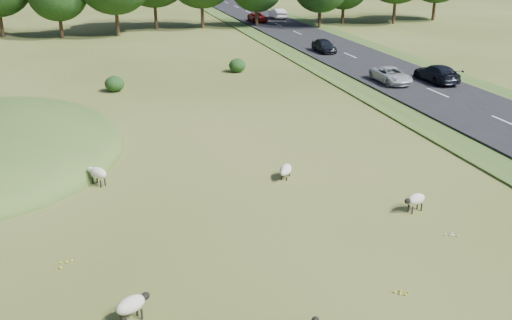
{
  "coord_description": "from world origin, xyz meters",
  "views": [
    {
      "loc": [
        -5.23,
        -21.43,
        11.17
      ],
      "look_at": [
        2.0,
        4.0,
        1.0
      ],
      "focal_mm": 40.0,
      "sensor_mm": 36.0,
      "label": 1
    }
  ],
  "objects_px": {
    "car_0": "(258,17)",
    "car_2": "(257,7)",
    "sheep_3": "(132,304)",
    "sheep_4": "(97,173)",
    "car_1": "(324,46)",
    "sheep_1": "(415,199)",
    "sheep_2": "(285,170)",
    "car_5": "(437,73)",
    "car_4": "(277,14)",
    "car_6": "(391,75)"
  },
  "relations": [
    {
      "from": "car_1",
      "to": "sheep_4",
      "type": "bearing_deg",
      "value": -129.2
    },
    {
      "from": "sheep_2",
      "to": "car_5",
      "type": "relative_size",
      "value": 0.26
    },
    {
      "from": "sheep_4",
      "to": "car_2",
      "type": "distance_m",
      "value": 73.45
    },
    {
      "from": "sheep_4",
      "to": "car_6",
      "type": "relative_size",
      "value": 0.28
    },
    {
      "from": "car_5",
      "to": "sheep_3",
      "type": "bearing_deg",
      "value": 43.38
    },
    {
      "from": "car_1",
      "to": "car_5",
      "type": "bearing_deg",
      "value": -75.95
    },
    {
      "from": "sheep_3",
      "to": "car_4",
      "type": "bearing_deg",
      "value": 38.12
    },
    {
      "from": "sheep_1",
      "to": "sheep_4",
      "type": "bearing_deg",
      "value": -43.39
    },
    {
      "from": "sheep_3",
      "to": "car_1",
      "type": "xyz_separation_m",
      "value": [
        22.98,
        40.49,
        0.31
      ]
    },
    {
      "from": "sheep_3",
      "to": "car_2",
      "type": "relative_size",
      "value": 0.29
    },
    {
      "from": "sheep_4",
      "to": "sheep_2",
      "type": "bearing_deg",
      "value": -137.92
    },
    {
      "from": "car_2",
      "to": "sheep_4",
      "type": "bearing_deg",
      "value": 67.97
    },
    {
      "from": "car_1",
      "to": "car_5",
      "type": "xyz_separation_m",
      "value": [
        3.8,
        -15.19,
        0.03
      ]
    },
    {
      "from": "car_1",
      "to": "car_5",
      "type": "height_order",
      "value": "car_5"
    },
    {
      "from": "sheep_1",
      "to": "sheep_2",
      "type": "distance_m",
      "value": 6.68
    },
    {
      "from": "sheep_2",
      "to": "sheep_4",
      "type": "xyz_separation_m",
      "value": [
        -9.07,
        1.72,
        0.18
      ]
    },
    {
      "from": "sheep_1",
      "to": "sheep_4",
      "type": "distance_m",
      "value": 15.01
    },
    {
      "from": "sheep_2",
      "to": "car_6",
      "type": "xyz_separation_m",
      "value": [
        14.67,
        16.37,
        0.42
      ]
    },
    {
      "from": "sheep_4",
      "to": "car_4",
      "type": "bearing_deg",
      "value": -63.02
    },
    {
      "from": "sheep_1",
      "to": "car_0",
      "type": "xyz_separation_m",
      "value": [
        10.4,
        61.22,
        0.29
      ]
    },
    {
      "from": "car_4",
      "to": "car_5",
      "type": "xyz_separation_m",
      "value": [
        0.0,
        -42.93,
        -0.04
      ]
    },
    {
      "from": "car_0",
      "to": "car_6",
      "type": "bearing_deg",
      "value": -90.0
    },
    {
      "from": "sheep_2",
      "to": "sheep_4",
      "type": "bearing_deg",
      "value": -68.05
    },
    {
      "from": "sheep_4",
      "to": "sheep_1",
      "type": "bearing_deg",
      "value": -154.36
    },
    {
      "from": "car_4",
      "to": "car_6",
      "type": "distance_m",
      "value": 42.38
    },
    {
      "from": "sheep_4",
      "to": "car_1",
      "type": "relative_size",
      "value": 0.31
    },
    {
      "from": "sheep_2",
      "to": "car_1",
      "type": "bearing_deg",
      "value": -172.75
    },
    {
      "from": "car_4",
      "to": "car_6",
      "type": "relative_size",
      "value": 1.01
    },
    {
      "from": "car_1",
      "to": "car_2",
      "type": "distance_m",
      "value": 39.15
    },
    {
      "from": "sheep_2",
      "to": "car_0",
      "type": "height_order",
      "value": "car_0"
    },
    {
      "from": "car_2",
      "to": "car_5",
      "type": "relative_size",
      "value": 0.89
    },
    {
      "from": "car_6",
      "to": "sheep_3",
      "type": "bearing_deg",
      "value": -131.44
    },
    {
      "from": "sheep_4",
      "to": "car_4",
      "type": "distance_m",
      "value": 63.18
    },
    {
      "from": "car_0",
      "to": "car_2",
      "type": "height_order",
      "value": "car_2"
    },
    {
      "from": "sheep_4",
      "to": "car_2",
      "type": "bearing_deg",
      "value": -59.2
    },
    {
      "from": "car_4",
      "to": "car_2",
      "type": "bearing_deg",
      "value": -90.0
    },
    {
      "from": "sheep_2",
      "to": "car_6",
      "type": "height_order",
      "value": "car_6"
    },
    {
      "from": "car_6",
      "to": "car_1",
      "type": "bearing_deg",
      "value": 90.0
    },
    {
      "from": "sheep_1",
      "to": "car_1",
      "type": "height_order",
      "value": "car_1"
    },
    {
      "from": "car_1",
      "to": "sheep_1",
      "type": "bearing_deg",
      "value": -106.12
    },
    {
      "from": "sheep_3",
      "to": "car_4",
      "type": "xyz_separation_m",
      "value": [
        26.78,
        68.23,
        0.38
      ]
    },
    {
      "from": "car_0",
      "to": "car_4",
      "type": "xyz_separation_m",
      "value": [
        3.8,
        2.49,
        0.12
      ]
    },
    {
      "from": "sheep_1",
      "to": "sheep_3",
      "type": "height_order",
      "value": "sheep_3"
    },
    {
      "from": "sheep_3",
      "to": "car_1",
      "type": "distance_m",
      "value": 46.56
    },
    {
      "from": "sheep_2",
      "to": "car_2",
      "type": "bearing_deg",
      "value": -162.13
    },
    {
      "from": "sheep_3",
      "to": "sheep_4",
      "type": "height_order",
      "value": "sheep_4"
    },
    {
      "from": "sheep_3",
      "to": "car_5",
      "type": "xyz_separation_m",
      "value": [
        26.78,
        25.3,
        0.34
      ]
    },
    {
      "from": "sheep_2",
      "to": "car_1",
      "type": "height_order",
      "value": "car_1"
    },
    {
      "from": "sheep_1",
      "to": "car_5",
      "type": "relative_size",
      "value": 0.25
    },
    {
      "from": "sheep_4",
      "to": "car_6",
      "type": "bearing_deg",
      "value": -95.51
    }
  ]
}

